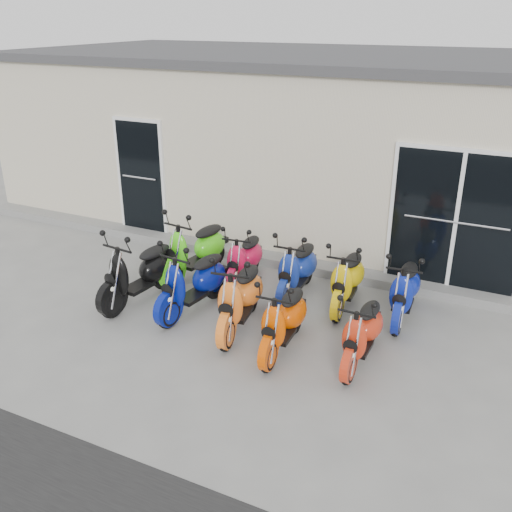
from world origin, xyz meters
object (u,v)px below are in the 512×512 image
object	(u,v)px
scooter_front_orange_a	(240,289)
scooter_front_red	(363,325)
scooter_front_orange_b	(284,312)
scooter_front_blue	(193,274)
scooter_back_green	(195,242)
scooter_front_black	(138,264)
scooter_back_yellow	(348,272)
scooter_back_extra	(405,283)
scooter_back_blue	(297,262)
scooter_back_red	(244,253)

from	to	relation	value
scooter_front_orange_a	scooter_front_red	distance (m)	1.75
scooter_front_orange_b	scooter_front_red	bearing A→B (deg)	6.56
scooter_front_blue	scooter_back_green	distance (m)	1.21
scooter_front_orange_b	scooter_front_black	bearing A→B (deg)	170.05
scooter_back_yellow	scooter_front_black	bearing A→B (deg)	-160.46
scooter_front_red	scooter_back_yellow	distance (m)	1.51
scooter_back_yellow	scooter_back_extra	distance (m)	0.85
scooter_back_yellow	scooter_front_red	bearing A→B (deg)	-69.21
scooter_front_orange_a	scooter_front_red	xyz separation A→B (m)	(1.75, -0.08, -0.08)
scooter_front_red	scooter_back_extra	size ratio (longest dim) A/B	0.95
scooter_front_black	scooter_front_blue	bearing A→B (deg)	12.11
scooter_front_black	scooter_front_orange_a	bearing A→B (deg)	4.52
scooter_front_red	scooter_front_orange_a	bearing A→B (deg)	177.58
scooter_front_orange_b	scooter_front_red	distance (m)	1.01
scooter_front_orange_b	scooter_back_blue	size ratio (longest dim) A/B	0.96
scooter_front_red	scooter_front_black	bearing A→B (deg)	177.89
scooter_front_blue	scooter_front_orange_a	distance (m)	0.86
scooter_front_blue	scooter_back_extra	world-z (taller)	scooter_front_blue
scooter_front_blue	scooter_front_orange_b	bearing A→B (deg)	-6.59
scooter_front_orange_b	scooter_back_green	bearing A→B (deg)	143.96
scooter_back_blue	scooter_front_black	bearing A→B (deg)	-152.26
scooter_front_red	scooter_back_green	world-z (taller)	scooter_back_green
scooter_front_orange_a	scooter_back_blue	distance (m)	1.31
scooter_front_orange_b	scooter_back_extra	bearing A→B (deg)	48.79
scooter_front_orange_a	scooter_back_green	world-z (taller)	scooter_back_green
scooter_back_red	scooter_back_yellow	distance (m)	1.73
scooter_back_blue	scooter_back_extra	xyz separation A→B (m)	(1.64, 0.02, -0.02)
scooter_back_extra	scooter_back_yellow	bearing A→B (deg)	176.44
scooter_back_red	scooter_back_yellow	xyz separation A→B (m)	(1.73, -0.02, 0.01)
scooter_front_orange_b	scooter_front_orange_a	bearing A→B (deg)	159.03
scooter_front_black	scooter_front_blue	world-z (taller)	scooter_front_black
scooter_front_orange_a	scooter_back_extra	size ratio (longest dim) A/B	1.09
scooter_front_red	scooter_back_green	xyz separation A→B (m)	(-3.20, 1.28, 0.10)
scooter_front_red	scooter_front_blue	bearing A→B (deg)	175.14
scooter_front_blue	scooter_front_black	bearing A→B (deg)	-167.11
scooter_front_orange_a	scooter_back_red	distance (m)	1.44
scooter_back_yellow	scooter_back_extra	size ratio (longest dim) A/B	1.00
scooter_front_black	scooter_back_red	world-z (taller)	scooter_front_black
scooter_front_orange_a	scooter_back_green	size ratio (longest dim) A/B	0.97
scooter_front_red	scooter_back_blue	bearing A→B (deg)	136.64
scooter_front_black	scooter_back_extra	world-z (taller)	scooter_front_black
scooter_front_black	scooter_back_green	world-z (taller)	scooter_back_green
scooter_back_extra	scooter_back_red	bearing A→B (deg)	176.01
scooter_back_yellow	scooter_back_extra	bearing A→B (deg)	-3.56
scooter_front_orange_a	scooter_front_black	bearing A→B (deg)	169.01
scooter_front_black	scooter_back_green	xyz separation A→B (m)	(0.30, 1.13, 0.01)
scooter_back_blue	scooter_back_red	bearing A→B (deg)	175.09
scooter_back_red	scooter_back_extra	world-z (taller)	scooter_back_extra
scooter_front_orange_b	scooter_back_blue	distance (m)	1.57
scooter_back_red	scooter_front_orange_a	bearing A→B (deg)	-72.52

